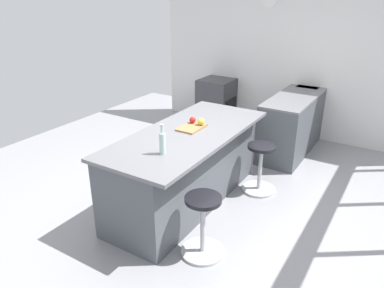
{
  "coord_description": "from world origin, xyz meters",
  "views": [
    {
      "loc": [
        3.42,
        1.87,
        2.47
      ],
      "look_at": [
        0.1,
        -0.19,
        0.8
      ],
      "focal_mm": 34.31,
      "sensor_mm": 36.0,
      "label": 1
    }
  ],
  "objects_px": {
    "cutting_board": "(192,127)",
    "apple_red": "(193,120)",
    "apple_yellow": "(201,122)",
    "oven_range": "(216,102)",
    "stool_middle": "(203,227)",
    "water_bottle": "(162,142)",
    "stool_by_window": "(260,169)",
    "kitchen_island": "(185,167)"
  },
  "relations": [
    {
      "from": "cutting_board",
      "to": "apple_red",
      "type": "bearing_deg",
      "value": -153.34
    },
    {
      "from": "apple_red",
      "to": "apple_yellow",
      "type": "bearing_deg",
      "value": 85.59
    },
    {
      "from": "oven_range",
      "to": "stool_middle",
      "type": "distance_m",
      "value": 3.8
    },
    {
      "from": "stool_middle",
      "to": "cutting_board",
      "type": "distance_m",
      "value": 1.26
    },
    {
      "from": "apple_yellow",
      "to": "water_bottle",
      "type": "bearing_deg",
      "value": 4.68
    },
    {
      "from": "oven_range",
      "to": "stool_by_window",
      "type": "distance_m",
      "value": 2.57
    },
    {
      "from": "stool_by_window",
      "to": "cutting_board",
      "type": "height_order",
      "value": "cutting_board"
    },
    {
      "from": "apple_yellow",
      "to": "stool_by_window",
      "type": "bearing_deg",
      "value": 130.36
    },
    {
      "from": "oven_range",
      "to": "apple_yellow",
      "type": "xyz_separation_m",
      "value": [
        2.44,
        1.09,
        0.55
      ]
    },
    {
      "from": "stool_by_window",
      "to": "water_bottle",
      "type": "height_order",
      "value": "water_bottle"
    },
    {
      "from": "oven_range",
      "to": "kitchen_island",
      "type": "height_order",
      "value": "kitchen_island"
    },
    {
      "from": "apple_red",
      "to": "stool_by_window",
      "type": "bearing_deg",
      "value": 124.61
    },
    {
      "from": "oven_range",
      "to": "apple_yellow",
      "type": "relative_size",
      "value": 10.53
    },
    {
      "from": "oven_range",
      "to": "cutting_board",
      "type": "xyz_separation_m",
      "value": [
        2.55,
        1.02,
        0.5
      ]
    },
    {
      "from": "stool_by_window",
      "to": "apple_red",
      "type": "relative_size",
      "value": 8.35
    },
    {
      "from": "apple_yellow",
      "to": "cutting_board",
      "type": "bearing_deg",
      "value": -32.13
    },
    {
      "from": "oven_range",
      "to": "apple_red",
      "type": "height_order",
      "value": "apple_red"
    },
    {
      "from": "kitchen_island",
      "to": "stool_by_window",
      "type": "bearing_deg",
      "value": 137.28
    },
    {
      "from": "stool_middle",
      "to": "cutting_board",
      "type": "relative_size",
      "value": 1.79
    },
    {
      "from": "cutting_board",
      "to": "stool_middle",
      "type": "bearing_deg",
      "value": 37.7
    },
    {
      "from": "kitchen_island",
      "to": "stool_by_window",
      "type": "distance_m",
      "value": 1.01
    },
    {
      "from": "stool_by_window",
      "to": "stool_middle",
      "type": "height_order",
      "value": "same"
    },
    {
      "from": "stool_middle",
      "to": "apple_red",
      "type": "relative_size",
      "value": 8.35
    },
    {
      "from": "cutting_board",
      "to": "apple_red",
      "type": "distance_m",
      "value": 0.14
    },
    {
      "from": "cutting_board",
      "to": "stool_by_window",
      "type": "bearing_deg",
      "value": 132.75
    },
    {
      "from": "stool_middle",
      "to": "stool_by_window",
      "type": "bearing_deg",
      "value": 180.0
    },
    {
      "from": "oven_range",
      "to": "stool_middle",
      "type": "bearing_deg",
      "value": 26.36
    },
    {
      "from": "cutting_board",
      "to": "kitchen_island",
      "type": "bearing_deg",
      "value": -7.46
    },
    {
      "from": "stool_by_window",
      "to": "water_bottle",
      "type": "distance_m",
      "value": 1.66
    },
    {
      "from": "apple_red",
      "to": "apple_yellow",
      "type": "height_order",
      "value": "apple_yellow"
    },
    {
      "from": "oven_range",
      "to": "water_bottle",
      "type": "height_order",
      "value": "water_bottle"
    },
    {
      "from": "oven_range",
      "to": "apple_red",
      "type": "distance_m",
      "value": 2.67
    },
    {
      "from": "apple_red",
      "to": "water_bottle",
      "type": "xyz_separation_m",
      "value": [
        0.88,
        0.2,
        0.06
      ]
    },
    {
      "from": "apple_yellow",
      "to": "stool_middle",
      "type": "bearing_deg",
      "value": 31.76
    },
    {
      "from": "kitchen_island",
      "to": "apple_red",
      "type": "bearing_deg",
      "value": -170.02
    },
    {
      "from": "stool_by_window",
      "to": "stool_middle",
      "type": "xyz_separation_m",
      "value": [
        1.47,
        0.0,
        0.0
      ]
    },
    {
      "from": "apple_red",
      "to": "apple_yellow",
      "type": "relative_size",
      "value": 0.91
    },
    {
      "from": "stool_middle",
      "to": "kitchen_island",
      "type": "bearing_deg",
      "value": -137.28
    },
    {
      "from": "apple_red",
      "to": "stool_middle",
      "type": "bearing_deg",
      "value": 36.53
    },
    {
      "from": "stool_by_window",
      "to": "apple_red",
      "type": "distance_m",
      "value": 1.12
    },
    {
      "from": "oven_range",
      "to": "kitchen_island",
      "type": "relative_size",
      "value": 0.39
    },
    {
      "from": "water_bottle",
      "to": "apple_red",
      "type": "bearing_deg",
      "value": -167.51
    }
  ]
}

